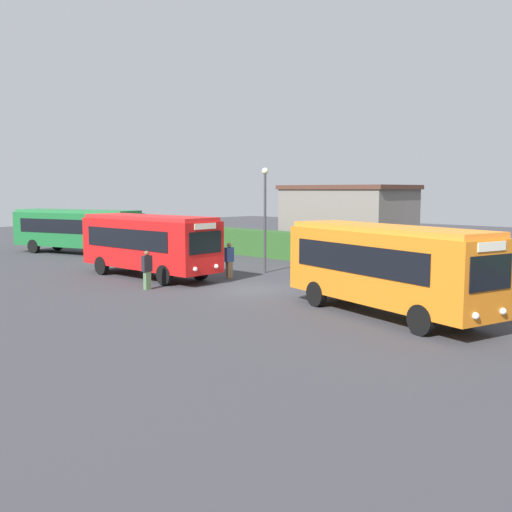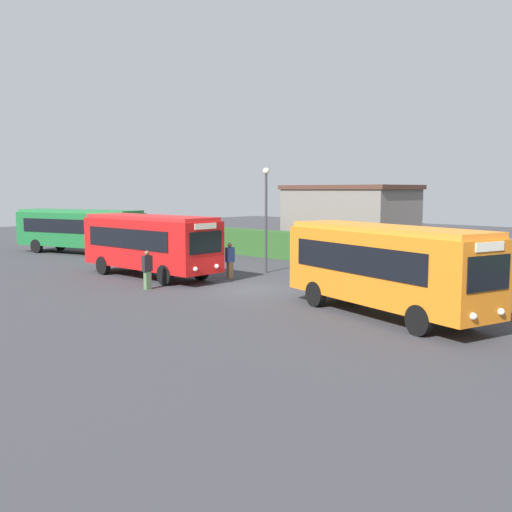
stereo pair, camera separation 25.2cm
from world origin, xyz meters
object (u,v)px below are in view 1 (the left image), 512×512
bus_green (77,228)px  lamppost (265,208)px  bus_red (149,242)px  person_center (229,259)px  person_left (147,269)px  bus_orange (386,265)px  person_right (487,290)px

bus_green → lamppost: size_ratio=1.81×
bus_red → person_center: (3.19, 2.78, -0.89)m
person_left → lamppost: size_ratio=0.31×
bus_red → bus_green: bearing=164.5°
bus_orange → lamppost: bearing=169.1°
bus_orange → person_center: bus_orange is taller
bus_green → person_center: bearing=-18.8°
bus_orange → person_right: (2.74, 2.37, -0.89)m
person_left → person_right: 14.66m
bus_red → lamppost: size_ratio=1.53×
person_left → bus_orange: bearing=14.5°
person_center → person_right: (13.62, 0.08, 0.02)m
bus_orange → lamppost: 12.19m
bus_green → bus_orange: bearing=-23.2°
person_center → person_right: size_ratio=0.98×
person_center → lamppost: lamppost is taller
bus_red → person_left: size_ratio=4.92×
bus_green → person_right: 30.09m
bus_red → person_center: size_ratio=4.80×
bus_orange → bus_red: bearing=-164.1°
bus_red → person_right: (16.80, 2.86, -0.87)m
bus_orange → person_center: bearing=-178.0°
bus_green → bus_red: bus_red is taller
bus_green → bus_orange: 27.45m
bus_red → bus_orange: bearing=-0.6°
person_left → person_center: size_ratio=0.97×
person_center → person_right: bearing=-171.8°
person_center → bus_red: bearing=49.0°
bus_orange → person_center: 11.15m
bus_orange → person_left: 11.37m
bus_green → bus_orange: size_ratio=1.15×
person_right → bus_red: bearing=-44.7°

